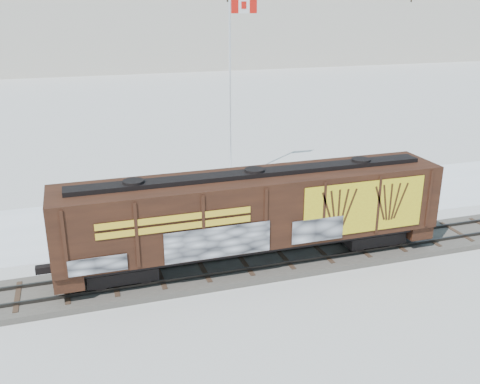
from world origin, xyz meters
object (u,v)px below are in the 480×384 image
object	(u,v)px
car_white	(224,197)
car_dark	(350,180)
hopper_railcar	(254,211)
car_silver	(160,208)
flagpole	(232,115)

from	to	relation	value
car_white	car_dark	world-z (taller)	car_white
hopper_railcar	car_silver	distance (m)	7.88
flagpole	hopper_railcar	bearing A→B (deg)	-102.50
car_silver	car_dark	distance (m)	13.00
car_silver	car_dark	xyz separation A→B (m)	(12.92, 1.40, -0.10)
flagpole	car_silver	size ratio (longest dim) A/B	2.54
car_dark	hopper_railcar	bearing A→B (deg)	107.00
hopper_railcar	flagpole	xyz separation A→B (m)	(2.86, 12.88, 1.80)
car_silver	car_white	distance (m)	4.16
flagpole	car_silver	world-z (taller)	flagpole
hopper_railcar	car_silver	world-z (taller)	hopper_railcar
flagpole	car_dark	bearing A→B (deg)	-34.07
flagpole	car_silver	distance (m)	9.38
car_dark	car_silver	bearing A→B (deg)	72.53
flagpole	car_white	world-z (taller)	flagpole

